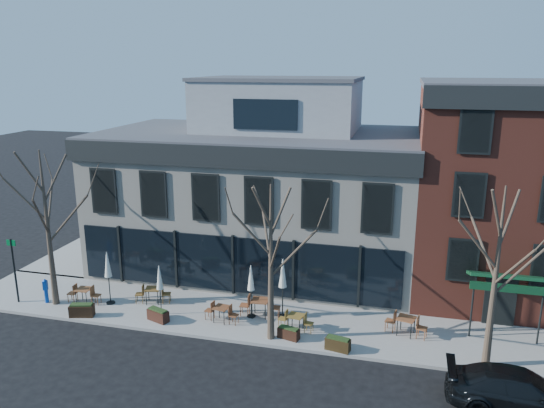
% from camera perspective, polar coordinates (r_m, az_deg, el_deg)
% --- Properties ---
extents(ground, '(120.00, 120.00, 0.00)m').
position_cam_1_polar(ground, '(28.56, -4.08, -10.02)').
color(ground, black).
rests_on(ground, ground).
extents(sidewalk_front, '(33.50, 4.70, 0.15)m').
position_cam_1_polar(sidewalk_front, '(25.88, 1.41, -12.58)').
color(sidewalk_front, gray).
rests_on(sidewalk_front, ground).
extents(sidewalk_side, '(4.50, 12.00, 0.15)m').
position_cam_1_polar(sidewalk_side, '(38.18, -17.46, -4.04)').
color(sidewalk_side, gray).
rests_on(sidewalk_side, ground).
extents(corner_building, '(18.39, 10.39, 11.10)m').
position_cam_1_polar(corner_building, '(31.59, -1.24, 1.55)').
color(corner_building, beige).
rests_on(corner_building, ground).
extents(red_brick_building, '(8.20, 11.78, 11.18)m').
position_cam_1_polar(red_brick_building, '(30.58, 22.76, 1.68)').
color(red_brick_building, brown).
rests_on(red_brick_building, ground).
extents(tree_corner, '(3.93, 3.98, 7.92)m').
position_cam_1_polar(tree_corner, '(28.24, -22.97, -2.28)').
color(tree_corner, '#382B21').
rests_on(tree_corner, sidewalk_front).
extents(tree_mid, '(3.50, 3.55, 7.04)m').
position_cam_1_polar(tree_mid, '(22.84, -0.10, -6.19)').
color(tree_mid, '#382B21').
rests_on(tree_mid, sidewalk_front).
extents(tree_right, '(3.72, 3.77, 7.48)m').
position_cam_1_polar(tree_right, '(22.45, 22.94, -7.20)').
color(tree_right, '#382B21').
rests_on(tree_right, sidewalk_front).
extents(sign_pole, '(0.50, 0.10, 3.40)m').
position_cam_1_polar(sign_pole, '(29.92, -25.99, -6.08)').
color(sign_pole, black).
rests_on(sign_pole, sidewalk_front).
extents(parked_sedan, '(5.06, 2.10, 1.46)m').
position_cam_1_polar(parked_sedan, '(21.83, 25.07, -17.77)').
color(parked_sedan, black).
rests_on(parked_sedan, ground).
extents(call_box, '(0.26, 0.26, 1.29)m').
position_cam_1_polar(call_box, '(29.69, -23.16, -8.49)').
color(call_box, '#0C3A9E').
rests_on(call_box, sidewalk_front).
extents(cafe_set_0, '(1.80, 0.74, 0.94)m').
position_cam_1_polar(cafe_set_0, '(29.03, -19.57, -9.10)').
color(cafe_set_0, brown).
rests_on(cafe_set_0, sidewalk_front).
extents(cafe_set_1, '(1.87, 0.92, 0.96)m').
position_cam_1_polar(cafe_set_1, '(28.08, -12.68, -9.38)').
color(cafe_set_1, brown).
rests_on(cafe_set_1, sidewalk_front).
extents(cafe_set_2, '(1.77, 0.79, 0.91)m').
position_cam_1_polar(cafe_set_2, '(25.68, -5.45, -11.52)').
color(cafe_set_2, brown).
rests_on(cafe_set_2, sidewalk_front).
extents(cafe_set_3, '(2.03, 0.86, 1.06)m').
position_cam_1_polar(cafe_set_3, '(26.01, -1.31, -10.90)').
color(cafe_set_3, brown).
rests_on(cafe_set_3, sidewalk_front).
extents(cafe_set_4, '(1.73, 0.76, 0.89)m').
position_cam_1_polar(cafe_set_4, '(24.86, 2.57, -12.42)').
color(cafe_set_4, brown).
rests_on(cafe_set_4, sidewalk_front).
extents(cafe_set_5, '(1.97, 0.95, 1.01)m').
position_cam_1_polar(cafe_set_5, '(25.16, 14.21, -12.40)').
color(cafe_set_5, brown).
rests_on(cafe_set_5, sidewalk_front).
extents(umbrella_0, '(0.44, 0.44, 2.78)m').
position_cam_1_polar(umbrella_0, '(27.99, -17.25, -6.53)').
color(umbrella_0, black).
rests_on(umbrella_0, sidewalk_front).
extents(umbrella_1, '(0.40, 0.40, 2.53)m').
position_cam_1_polar(umbrella_1, '(26.25, -12.00, -8.02)').
color(umbrella_1, black).
rests_on(umbrella_1, sidewalk_front).
extents(umbrella_2, '(0.42, 0.42, 2.65)m').
position_cam_1_polar(umbrella_2, '(25.45, -2.28, -8.24)').
color(umbrella_2, black).
rests_on(umbrella_2, sidewalk_front).
extents(umbrella_3, '(0.48, 0.48, 2.98)m').
position_cam_1_polar(umbrella_3, '(25.30, 1.16, -7.79)').
color(umbrella_3, black).
rests_on(umbrella_3, sidewalk_front).
extents(planter_0, '(1.23, 0.74, 0.64)m').
position_cam_1_polar(planter_0, '(27.69, -19.78, -10.68)').
color(planter_0, black).
rests_on(planter_0, sidewalk_front).
extents(planter_1, '(1.17, 0.78, 0.61)m').
position_cam_1_polar(planter_1, '(26.27, -12.16, -11.58)').
color(planter_1, black).
rests_on(planter_1, sidewalk_front).
extents(planter_2, '(1.03, 0.62, 0.54)m').
position_cam_1_polar(planter_2, '(24.24, 1.80, -13.69)').
color(planter_2, black).
rests_on(planter_2, sidewalk_front).
extents(planter_3, '(1.12, 0.62, 0.59)m').
position_cam_1_polar(planter_3, '(23.52, 7.09, -14.69)').
color(planter_3, black).
rests_on(planter_3, sidewalk_front).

